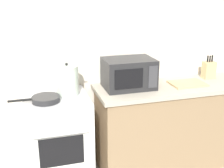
{
  "coord_description": "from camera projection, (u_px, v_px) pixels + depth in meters",
  "views": [
    {
      "loc": [
        -0.55,
        -1.99,
        1.88
      ],
      "look_at": [
        0.2,
        0.6,
        1.0
      ],
      "focal_mm": 46.86,
      "sensor_mm": 36.0,
      "label": 1
    }
  ],
  "objects": [
    {
      "name": "frying_pan",
      "position": [
        45.0,
        99.0,
        2.6
      ],
      "size": [
        0.45,
        0.25,
        0.05
      ],
      "color": "#28282B",
      "rests_on": "stove"
    },
    {
      "name": "knife_block",
      "position": [
        209.0,
        70.0,
        3.26
      ],
      "size": [
        0.13,
        0.1,
        0.26
      ],
      "color": "tan",
      "rests_on": "countertop_right"
    },
    {
      "name": "stock_pot",
      "position": [
        67.0,
        80.0,
        2.76
      ],
      "size": [
        0.3,
        0.22,
        0.31
      ],
      "color": "silver",
      "rests_on": "stove"
    },
    {
      "name": "lower_cabinet_right",
      "position": [
        173.0,
        126.0,
        3.21
      ],
      "size": [
        1.64,
        0.56,
        0.88
      ],
      "primitive_type": "cube",
      "color": "#8C7051",
      "rests_on": "ground_plane"
    },
    {
      "name": "back_wall",
      "position": [
        112.0,
        51.0,
        3.12
      ],
      "size": [
        4.4,
        0.1,
        2.5
      ],
      "primitive_type": "cube",
      "color": "silver",
      "rests_on": "ground_plane"
    },
    {
      "name": "stove",
      "position": [
        58.0,
        141.0,
        2.86
      ],
      "size": [
        0.6,
        0.64,
        0.92
      ],
      "color": "white",
      "rests_on": "ground_plane"
    },
    {
      "name": "cutting_board",
      "position": [
        187.0,
        84.0,
        3.07
      ],
      "size": [
        0.36,
        0.26,
        0.02
      ],
      "primitive_type": "cube",
      "color": "tan",
      "rests_on": "countertop_right"
    },
    {
      "name": "countertop_right",
      "position": [
        176.0,
        87.0,
        3.07
      ],
      "size": [
        1.7,
        0.6,
        0.04
      ],
      "primitive_type": "cube",
      "color": "#ADA393",
      "rests_on": "lower_cabinet_right"
    },
    {
      "name": "microwave",
      "position": [
        129.0,
        73.0,
        2.94
      ],
      "size": [
        0.5,
        0.37,
        0.3
      ],
      "color": "#232326",
      "rests_on": "countertop_right"
    }
  ]
}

